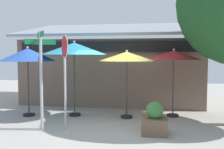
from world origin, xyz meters
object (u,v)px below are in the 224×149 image
object	(u,v)px
patio_umbrella_mustard_right	(127,57)
sidewalk_planter	(155,121)
patio_umbrella_teal_center	(74,49)
street_sign_post	(41,70)
stop_sign	(65,65)
patio_umbrella_royal_blue_left	(28,55)
patio_umbrella_crimson_far_right	(174,56)

from	to	relation	value
patio_umbrella_mustard_right	sidewalk_planter	xyz separation A→B (m)	(1.03, -1.83, -1.86)
patio_umbrella_mustard_right	patio_umbrella_teal_center	bearing A→B (deg)	179.51
patio_umbrella_teal_center	sidewalk_planter	world-z (taller)	patio_umbrella_teal_center
patio_umbrella_teal_center	sidewalk_planter	xyz separation A→B (m)	(3.03, -1.84, -2.16)
patio_umbrella_mustard_right	sidewalk_planter	distance (m)	2.80
street_sign_post	patio_umbrella_teal_center	distance (m)	2.16
patio_umbrella_teal_center	patio_umbrella_mustard_right	bearing A→B (deg)	-0.49
street_sign_post	stop_sign	bearing A→B (deg)	18.32
patio_umbrella_teal_center	patio_umbrella_royal_blue_left	bearing A→B (deg)	-169.97
stop_sign	patio_umbrella_teal_center	bearing A→B (deg)	98.54
stop_sign	sidewalk_planter	xyz separation A→B (m)	(2.76, -0.05, -1.63)
street_sign_post	patio_umbrella_crimson_far_right	world-z (taller)	street_sign_post
street_sign_post	patio_umbrella_crimson_far_right	size ratio (longest dim) A/B	1.18
patio_umbrella_teal_center	sidewalk_planter	distance (m)	4.15
patio_umbrella_royal_blue_left	patio_umbrella_crimson_far_right	bearing A→B (deg)	8.47
patio_umbrella_mustard_right	street_sign_post	bearing A→B (deg)	-140.35
street_sign_post	patio_umbrella_mustard_right	distance (m)	3.15
sidewalk_planter	patio_umbrella_crimson_far_right	bearing A→B (deg)	74.06
patio_umbrella_mustard_right	patio_umbrella_royal_blue_left	bearing A→B (deg)	-175.57
patio_umbrella_royal_blue_left	patio_umbrella_teal_center	size ratio (longest dim) A/B	0.93
patio_umbrella_royal_blue_left	patio_umbrella_mustard_right	xyz separation A→B (m)	(3.73, 0.29, -0.07)
stop_sign	sidewalk_planter	bearing A→B (deg)	-1.09
street_sign_post	sidewalk_planter	bearing A→B (deg)	2.89
patio_umbrella_royal_blue_left	patio_umbrella_crimson_far_right	size ratio (longest dim) A/B	1.03
patio_umbrella_royal_blue_left	patio_umbrella_mustard_right	world-z (taller)	patio_umbrella_royal_blue_left
patio_umbrella_royal_blue_left	patio_umbrella_mustard_right	size ratio (longest dim) A/B	1.05
stop_sign	street_sign_post	bearing A→B (deg)	-161.68
patio_umbrella_crimson_far_right	sidewalk_planter	bearing A→B (deg)	-105.94
patio_umbrella_teal_center	patio_umbrella_crimson_far_right	world-z (taller)	patio_umbrella_teal_center
patio_umbrella_royal_blue_left	sidewalk_planter	size ratio (longest dim) A/B	2.78
patio_umbrella_royal_blue_left	sidewalk_planter	xyz separation A→B (m)	(4.76, -1.54, -1.93)
street_sign_post	patio_umbrella_mustard_right	world-z (taller)	street_sign_post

